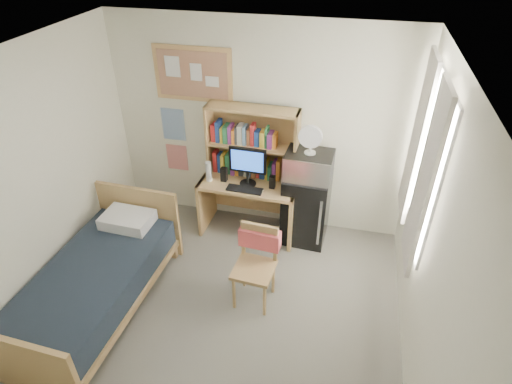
% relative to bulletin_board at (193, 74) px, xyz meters
% --- Properties ---
extents(floor, '(3.60, 4.20, 0.02)m').
position_rel_bulletin_board_xyz_m(floor, '(0.78, -2.08, -1.93)').
color(floor, gray).
rests_on(floor, ground).
extents(ceiling, '(3.60, 4.20, 0.02)m').
position_rel_bulletin_board_xyz_m(ceiling, '(0.78, -2.08, 0.68)').
color(ceiling, white).
rests_on(ceiling, wall_back).
extents(wall_back, '(3.60, 0.04, 2.60)m').
position_rel_bulletin_board_xyz_m(wall_back, '(0.78, 0.02, -0.62)').
color(wall_back, white).
rests_on(wall_back, floor).
extents(wall_left, '(0.04, 4.20, 2.60)m').
position_rel_bulletin_board_xyz_m(wall_left, '(-1.02, -2.08, -0.62)').
color(wall_left, white).
rests_on(wall_left, floor).
extents(wall_right, '(0.04, 4.20, 2.60)m').
position_rel_bulletin_board_xyz_m(wall_right, '(2.58, -2.08, -0.62)').
color(wall_right, white).
rests_on(wall_right, floor).
extents(window_unit, '(0.10, 1.40, 1.70)m').
position_rel_bulletin_board_xyz_m(window_unit, '(2.53, -0.88, -0.32)').
color(window_unit, white).
rests_on(window_unit, wall_right).
extents(curtain_left, '(0.04, 0.55, 1.70)m').
position_rel_bulletin_board_xyz_m(curtain_left, '(2.50, -1.28, -0.32)').
color(curtain_left, silver).
rests_on(curtain_left, wall_right).
extents(curtain_right, '(0.04, 0.55, 1.70)m').
position_rel_bulletin_board_xyz_m(curtain_right, '(2.50, -0.48, -0.32)').
color(curtain_right, silver).
rests_on(curtain_right, wall_right).
extents(bulletin_board, '(0.94, 0.03, 0.64)m').
position_rel_bulletin_board_xyz_m(bulletin_board, '(0.00, 0.00, 0.00)').
color(bulletin_board, tan).
rests_on(bulletin_board, wall_back).
extents(poster_wave, '(0.30, 0.01, 0.42)m').
position_rel_bulletin_board_xyz_m(poster_wave, '(-0.32, 0.01, -0.67)').
color(poster_wave, '#2A62AB').
rests_on(poster_wave, wall_back).
extents(poster_japan, '(0.28, 0.01, 0.36)m').
position_rel_bulletin_board_xyz_m(poster_japan, '(-0.32, 0.01, -1.14)').
color(poster_japan, red).
rests_on(poster_japan, wall_back).
extents(desk, '(1.21, 0.64, 0.74)m').
position_rel_bulletin_board_xyz_m(desk, '(0.73, -0.30, -1.55)').
color(desk, tan).
rests_on(desk, floor).
extents(desk_chair, '(0.48, 0.48, 0.89)m').
position_rel_bulletin_board_xyz_m(desk_chair, '(1.06, -1.45, -1.48)').
color(desk_chair, tan).
rests_on(desk_chair, floor).
extents(mini_fridge, '(0.56, 0.56, 0.90)m').
position_rel_bulletin_board_xyz_m(mini_fridge, '(1.44, -0.27, -1.47)').
color(mini_fridge, black).
rests_on(mini_fridge, floor).
extents(bed, '(1.06, 1.98, 0.53)m').
position_rel_bulletin_board_xyz_m(bed, '(-0.50, -1.92, -1.65)').
color(bed, black).
rests_on(bed, floor).
extents(hutch, '(1.10, 0.32, 0.89)m').
position_rel_bulletin_board_xyz_m(hutch, '(0.74, -0.15, -0.73)').
color(hutch, tan).
rests_on(hutch, desk).
extents(monitor, '(0.44, 0.05, 0.47)m').
position_rel_bulletin_board_xyz_m(monitor, '(0.73, -0.36, -0.94)').
color(monitor, black).
rests_on(monitor, desk).
extents(keyboard, '(0.43, 0.15, 0.02)m').
position_rel_bulletin_board_xyz_m(keyboard, '(0.73, -0.50, -1.17)').
color(keyboard, black).
rests_on(keyboard, desk).
extents(speaker_left, '(0.08, 0.08, 0.18)m').
position_rel_bulletin_board_xyz_m(speaker_left, '(0.43, -0.35, -1.09)').
color(speaker_left, black).
rests_on(speaker_left, desk).
extents(speaker_right, '(0.07, 0.07, 0.16)m').
position_rel_bulletin_board_xyz_m(speaker_right, '(1.03, -0.37, -1.10)').
color(speaker_right, black).
rests_on(speaker_right, desk).
extents(water_bottle, '(0.08, 0.08, 0.25)m').
position_rel_bulletin_board_xyz_m(water_bottle, '(0.25, -0.38, -1.05)').
color(water_bottle, white).
rests_on(water_bottle, desk).
extents(hoodie, '(0.44, 0.16, 0.21)m').
position_rel_bulletin_board_xyz_m(hoodie, '(1.08, -1.25, -1.23)').
color(hoodie, '#F95E60').
rests_on(hoodie, desk_chair).
extents(microwave, '(0.56, 0.44, 0.31)m').
position_rel_bulletin_board_xyz_m(microwave, '(1.44, -0.29, -0.86)').
color(microwave, '#BBBABF').
rests_on(microwave, mini_fridge).
extents(desk_fan, '(0.27, 0.27, 0.33)m').
position_rel_bulletin_board_xyz_m(desk_fan, '(1.44, -0.29, -0.54)').
color(desk_fan, white).
rests_on(desk_fan, microwave).
extents(pillow, '(0.57, 0.41, 0.13)m').
position_rel_bulletin_board_xyz_m(pillow, '(-0.46, -1.17, -1.32)').
color(pillow, white).
rests_on(pillow, bed).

